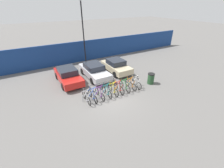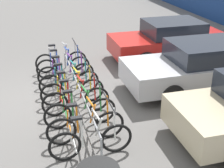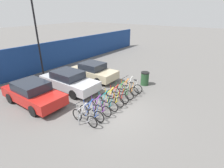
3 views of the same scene
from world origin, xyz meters
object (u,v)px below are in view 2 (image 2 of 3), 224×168
Objects in this scene: bicycle_teal at (69,82)px; bicycle_silver at (61,61)px; bicycle_green at (80,112)px; car_red at (170,40)px; bike_rack at (78,86)px; bicycle_white at (91,140)px; bicycle_blue at (63,66)px; bicycle_yellow at (73,91)px; bicycle_orange at (86,126)px; car_silver at (202,66)px; bicycle_purple at (66,73)px; bicycle_red at (76,100)px.

bicycle_silver is at bearing 179.74° from bicycle_teal.
car_red is (-3.80, 4.03, 0.31)m from bicycle_green.
bicycle_silver is at bearing -176.41° from bike_rack.
bicycle_white is (4.74, 0.00, 0.00)m from bicycle_silver.
bicycle_blue and bicycle_yellow have the same top height.
car_red reaches higher than bicycle_yellow.
bicycle_silver is at bearing -179.39° from bicycle_blue.
car_silver reaches higher than bicycle_orange.
bicycle_purple is 1.24m from bicycle_yellow.
bicycle_teal is 0.40× the size of car_red.
bicycle_orange and bicycle_white have the same top height.
bicycle_teal is 1.00× the size of bicycle_red.
bicycle_green is 1.20m from bicycle_white.
bicycle_purple is 3.59m from bicycle_white.
car_silver is at bearing 89.59° from bike_rack.
bicycle_blue is at bearing -175.39° from bike_rack.
bicycle_silver and bicycle_red have the same top height.
bicycle_blue is 4.22m from bicycle_white.
bicycle_orange is at bearing -0.48° from bicycle_green.
car_silver is at bearing 93.23° from bicycle_yellow.
bicycle_white is 0.40× the size of car_red.
car_silver reaches higher than bicycle_teal.
bicycle_red is (0.55, 0.00, 0.00)m from bicycle_yellow.
bicycle_purple is (0.62, 0.00, 0.00)m from bicycle_blue.
bicycle_blue is at bearing -177.32° from bicycle_white.
bicycle_purple is at bearing -70.85° from car_red.
bicycle_silver is 2.93m from bicycle_red.
bicycle_orange is (0.66, 0.00, 0.00)m from bicycle_green.
bicycle_yellow and bicycle_white have the same top height.
bicycle_purple is 1.00× the size of bicycle_teal.
bicycle_yellow is at bearing 1.98° from bicycle_purple.
bicycle_silver and bicycle_white have the same top height.
bicycle_silver is at bearing -176.56° from bicycle_yellow.
bicycle_yellow is at bearing -56.82° from car_red.
bicycle_silver is 0.38× the size of car_silver.
bicycle_green is 5.55m from car_red.
bicycle_green is at bearing 1.98° from bicycle_purple.
bicycle_blue is 0.38× the size of car_silver.
bicycle_silver is 1.00× the size of bicycle_yellow.
bicycle_green is (0.61, 0.00, 0.00)m from bicycle_red.
car_red reaches higher than bicycle_orange.
bicycle_teal is 2.42m from bicycle_orange.
bicycle_teal is 4.53m from car_red.
bicycle_white is at bearing 3.03° from bicycle_orange.
car_silver is (-1.15, 3.81, 0.31)m from bicycle_green.
bicycle_green is at bearing -0.26° from bicycle_teal.
bike_rack is 2.38m from bicycle_white.
bicycle_blue is 3.67m from bicycle_orange.
bicycle_purple is 1.00× the size of bicycle_green.
bicycle_blue is (0.53, 0.00, 0.00)m from bicycle_silver.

